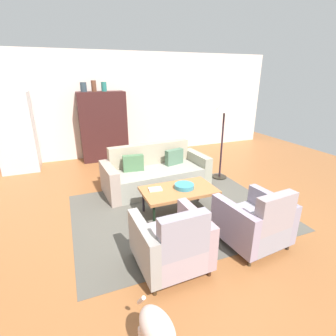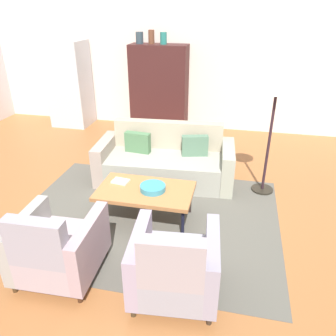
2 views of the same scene
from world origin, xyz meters
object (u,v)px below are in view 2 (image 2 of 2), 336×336
at_px(vase_tall, 140,38).
at_px(armchair_left, 56,250).
at_px(armchair_right, 174,268).
at_px(book_stack, 121,181).
at_px(refrigerator, 70,84).
at_px(floor_lamp, 276,96).
at_px(fruit_bowl, 153,188).
at_px(couch, 166,161).
at_px(cabinet, 159,89).
at_px(coffee_table, 146,192).
at_px(vase_round, 151,37).
at_px(vase_small, 163,38).

bearing_deg(vase_tall, armchair_left, -84.24).
distance_m(armchair_right, vase_tall, 5.15).
bearing_deg(book_stack, refrigerator, 125.75).
bearing_deg(floor_lamp, refrigerator, 151.89).
height_order(armchair_right, fruit_bowl, armchair_right).
height_order(couch, armchair_right, armchair_right).
xyz_separation_m(armchair_left, floor_lamp, (2.11, 2.26, 1.10)).
bearing_deg(armchair_right, cabinet, 99.88).
distance_m(couch, floor_lamp, 1.91).
bearing_deg(refrigerator, vase_tall, 3.50).
bearing_deg(coffee_table, cabinet, 100.88).
distance_m(armchair_left, cabinet, 4.65).
distance_m(couch, vase_round, 2.91).
bearing_deg(vase_small, coffee_table, -80.72).
relative_size(refrigerator, floor_lamp, 1.08).
bearing_deg(vase_small, cabinet, 177.29).
bearing_deg(armchair_right, coffee_table, 111.98).
height_order(vase_round, vase_small, vase_round).
bearing_deg(armchair_right, vase_small, 98.73).
xyz_separation_m(armchair_left, vase_round, (-0.22, 4.61, 1.59)).
xyz_separation_m(armchair_right, vase_small, (-1.17, 4.61, 1.57)).
bearing_deg(vase_tall, book_stack, -78.25).
distance_m(armchair_right, vase_round, 5.08).
height_order(armchair_left, vase_tall, vase_tall).
distance_m(coffee_table, armchair_right, 1.32).
xyz_separation_m(coffee_table, cabinet, (-0.66, 3.45, 0.49)).
height_order(cabinet, vase_small, vase_small).
xyz_separation_m(armchair_left, armchair_right, (1.20, 0.00, 0.00)).
height_order(vase_small, refrigerator, vase_small).
xyz_separation_m(vase_small, refrigerator, (-2.13, -0.10, -0.99)).
relative_size(coffee_table, fruit_bowl, 3.74).
height_order(fruit_bowl, vase_tall, vase_tall).
distance_m(coffee_table, cabinet, 3.55).
distance_m(vase_tall, refrigerator, 1.91).
xyz_separation_m(couch, fruit_bowl, (0.10, -1.19, 0.20)).
height_order(coffee_table, refrigerator, refrigerator).
height_order(vase_tall, floor_lamp, vase_tall).
xyz_separation_m(fruit_bowl, cabinet, (-0.76, 3.45, 0.42)).
bearing_deg(couch, armchair_left, 71.89).
bearing_deg(armchair_left, vase_tall, 93.74).
bearing_deg(vase_tall, vase_round, 0.00).
bearing_deg(armchair_left, floor_lamp, 45.02).
bearing_deg(cabinet, armchair_right, -74.62).
distance_m(coffee_table, fruit_bowl, 0.12).
distance_m(couch, vase_small, 2.84).
height_order(couch, coffee_table, couch).
bearing_deg(coffee_table, vase_tall, 107.15).
height_order(armchair_left, floor_lamp, floor_lamp).
height_order(armchair_left, armchair_right, same).
relative_size(vase_small, floor_lamp, 0.13).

